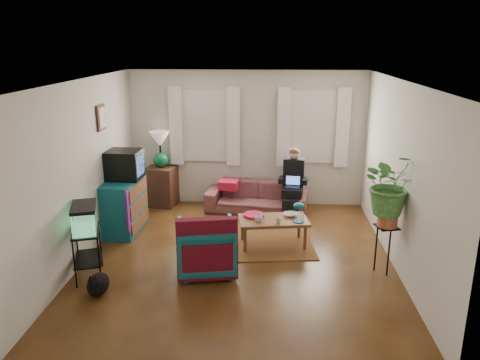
# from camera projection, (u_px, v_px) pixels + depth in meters

# --- Properties ---
(floor) EXTENTS (4.50, 5.00, 0.01)m
(floor) POSITION_uv_depth(u_px,v_px,m) (238.00, 258.00, 6.98)
(floor) COLOR #4F2B14
(floor) RESTS_ON ground
(ceiling) EXTENTS (4.50, 5.00, 0.01)m
(ceiling) POSITION_uv_depth(u_px,v_px,m) (238.00, 81.00, 6.23)
(ceiling) COLOR white
(ceiling) RESTS_ON wall_back
(wall_back) EXTENTS (4.50, 0.01, 2.60)m
(wall_back) POSITION_uv_depth(u_px,v_px,m) (247.00, 139.00, 9.00)
(wall_back) COLOR silver
(wall_back) RESTS_ON floor
(wall_front) EXTENTS (4.50, 0.01, 2.60)m
(wall_front) POSITION_uv_depth(u_px,v_px,m) (220.00, 251.00, 4.21)
(wall_front) COLOR silver
(wall_front) RESTS_ON floor
(wall_left) EXTENTS (0.01, 5.00, 2.60)m
(wall_left) POSITION_uv_depth(u_px,v_px,m) (83.00, 172.00, 6.74)
(wall_left) COLOR silver
(wall_left) RESTS_ON floor
(wall_right) EXTENTS (0.01, 5.00, 2.60)m
(wall_right) POSITION_uv_depth(u_px,v_px,m) (400.00, 177.00, 6.47)
(wall_right) COLOR silver
(wall_right) RESTS_ON floor
(window_left) EXTENTS (1.08, 0.04, 1.38)m
(window_left) POSITION_uv_depth(u_px,v_px,m) (205.00, 126.00, 8.95)
(window_left) COLOR white
(window_left) RESTS_ON wall_back
(window_right) EXTENTS (1.08, 0.04, 1.38)m
(window_right) POSITION_uv_depth(u_px,v_px,m) (313.00, 127.00, 8.83)
(window_right) COLOR white
(window_right) RESTS_ON wall_back
(curtains_left) EXTENTS (1.36, 0.06, 1.50)m
(curtains_left) POSITION_uv_depth(u_px,v_px,m) (205.00, 126.00, 8.88)
(curtains_left) COLOR white
(curtains_left) RESTS_ON wall_back
(curtains_right) EXTENTS (1.36, 0.06, 1.50)m
(curtains_right) POSITION_uv_depth(u_px,v_px,m) (313.00, 128.00, 8.75)
(curtains_right) COLOR white
(curtains_right) RESTS_ON wall_back
(picture_frame) EXTENTS (0.04, 0.32, 0.40)m
(picture_frame) POSITION_uv_depth(u_px,v_px,m) (102.00, 118.00, 7.36)
(picture_frame) COLOR #3D2616
(picture_frame) RESTS_ON wall_left
(area_rug) EXTENTS (2.17, 1.82, 0.01)m
(area_rug) POSITION_uv_depth(u_px,v_px,m) (248.00, 240.00, 7.60)
(area_rug) COLOR brown
(area_rug) RESTS_ON floor
(sofa) EXTENTS (1.96, 0.98, 0.73)m
(sofa) POSITION_uv_depth(u_px,v_px,m) (257.00, 192.00, 8.82)
(sofa) COLOR brown
(sofa) RESTS_ON floor
(seated_person) EXTENTS (0.54, 0.63, 1.12)m
(seated_person) POSITION_uv_depth(u_px,v_px,m) (293.00, 185.00, 8.64)
(seated_person) COLOR black
(seated_person) RESTS_ON sofa
(side_table) EXTENTS (0.60, 0.60, 0.77)m
(side_table) POSITION_uv_depth(u_px,v_px,m) (162.00, 186.00, 9.16)
(side_table) COLOR #381F15
(side_table) RESTS_ON floor
(table_lamp) EXTENTS (0.45, 0.45, 0.70)m
(table_lamp) POSITION_uv_depth(u_px,v_px,m) (160.00, 150.00, 8.95)
(table_lamp) COLOR white
(table_lamp) RESTS_ON side_table
(dresser) EXTENTS (0.54, 1.02, 0.90)m
(dresser) POSITION_uv_depth(u_px,v_px,m) (124.00, 206.00, 7.87)
(dresser) COLOR #11686A
(dresser) RESTS_ON floor
(crt_tv) EXTENTS (0.57, 0.52, 0.48)m
(crt_tv) POSITION_uv_depth(u_px,v_px,m) (125.00, 165.00, 7.77)
(crt_tv) COLOR black
(crt_tv) RESTS_ON dresser
(aquarium_stand) EXTENTS (0.52, 0.69, 0.69)m
(aquarium_stand) POSITION_uv_depth(u_px,v_px,m) (88.00, 254.00, 6.34)
(aquarium_stand) COLOR black
(aquarium_stand) RESTS_ON floor
(aquarium) EXTENTS (0.47, 0.63, 0.36)m
(aquarium) POSITION_uv_depth(u_px,v_px,m) (84.00, 217.00, 6.18)
(aquarium) COLOR #7FD899
(aquarium) RESTS_ON aquarium_stand
(black_cat) EXTENTS (0.30, 0.43, 0.35)m
(black_cat) POSITION_uv_depth(u_px,v_px,m) (98.00, 282.00, 5.94)
(black_cat) COLOR black
(black_cat) RESTS_ON floor
(armchair) EXTENTS (0.90, 0.86, 0.80)m
(armchair) POSITION_uv_depth(u_px,v_px,m) (206.00, 245.00, 6.48)
(armchair) COLOR #12636C
(armchair) RESTS_ON floor
(serape_throw) EXTENTS (0.83, 0.33, 0.66)m
(serape_throw) POSITION_uv_depth(u_px,v_px,m) (207.00, 243.00, 6.14)
(serape_throw) COLOR #9E0A0A
(serape_throw) RESTS_ON armchair
(coffee_table) EXTENTS (1.14, 0.74, 0.44)m
(coffee_table) POSITION_uv_depth(u_px,v_px,m) (273.00, 232.00, 7.37)
(coffee_table) COLOR brown
(coffee_table) RESTS_ON floor
(cup_a) EXTENTS (0.14, 0.14, 0.09)m
(cup_a) POSITION_uv_depth(u_px,v_px,m) (259.00, 219.00, 7.18)
(cup_a) COLOR white
(cup_a) RESTS_ON coffee_table
(cup_b) EXTENTS (0.11, 0.11, 0.09)m
(cup_b) POSITION_uv_depth(u_px,v_px,m) (278.00, 220.00, 7.13)
(cup_b) COLOR beige
(cup_b) RESTS_ON coffee_table
(bowl) EXTENTS (0.24, 0.24, 0.05)m
(bowl) POSITION_uv_depth(u_px,v_px,m) (290.00, 215.00, 7.42)
(bowl) COLOR white
(bowl) RESTS_ON coffee_table
(snack_tray) EXTENTS (0.38, 0.38, 0.04)m
(snack_tray) POSITION_uv_depth(u_px,v_px,m) (254.00, 215.00, 7.42)
(snack_tray) COLOR #B21414
(snack_tray) RESTS_ON coffee_table
(birdcage) EXTENTS (0.20, 0.20, 0.31)m
(birdcage) POSITION_uv_depth(u_px,v_px,m) (299.00, 212.00, 7.15)
(birdcage) COLOR #115B6B
(birdcage) RESTS_ON coffee_table
(plant_stand) EXTENTS (0.35, 0.35, 0.69)m
(plant_stand) POSITION_uv_depth(u_px,v_px,m) (385.00, 249.00, 6.48)
(plant_stand) COLOR black
(plant_stand) RESTS_ON floor
(potted_plant) EXTENTS (0.93, 0.85, 0.87)m
(potted_plant) POSITION_uv_depth(u_px,v_px,m) (390.00, 193.00, 6.25)
(potted_plant) COLOR #599947
(potted_plant) RESTS_ON plant_stand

